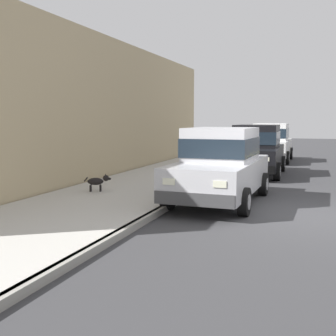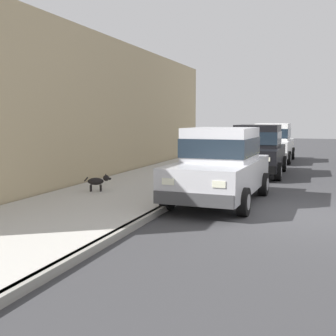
{
  "view_description": "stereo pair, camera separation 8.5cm",
  "coord_description": "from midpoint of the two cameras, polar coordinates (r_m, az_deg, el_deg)",
  "views": [
    {
      "loc": [
        0.15,
        -9.92,
        2.14
      ],
      "look_at": [
        -3.6,
        0.8,
        0.85
      ],
      "focal_mm": 46.14,
      "sensor_mm": 36.0,
      "label": 1
    },
    {
      "loc": [
        0.23,
        -9.89,
        2.14
      ],
      "look_at": [
        -3.6,
        0.8,
        0.85
      ],
      "focal_mm": 46.14,
      "sensor_mm": 36.0,
      "label": 2
    }
  ],
  "objects": [
    {
      "name": "sidewalk",
      "position": [
        11.37,
        -8.24,
        -4.08
      ],
      "size": [
        3.6,
        64.0,
        0.14
      ],
      "primitive_type": "cube",
      "color": "#B7B5AD",
      "rests_on": "ground"
    },
    {
      "name": "curb",
      "position": [
        10.67,
        0.4,
        -4.7
      ],
      "size": [
        0.16,
        64.0,
        0.14
      ],
      "primitive_type": "cube",
      "color": "gray",
      "rests_on": "ground"
    },
    {
      "name": "building_facade",
      "position": [
        16.31,
        -7.32,
        7.7
      ],
      "size": [
        0.5,
        20.0,
        5.0
      ],
      "primitive_type": "cube",
      "color": "tan",
      "rests_on": "ground"
    },
    {
      "name": "car_silver_sedan",
      "position": [
        11.2,
        6.74,
        0.51
      ],
      "size": [
        2.13,
        4.65,
        1.92
      ],
      "color": "#BCBCC1",
      "rests_on": "ground"
    },
    {
      "name": "car_white_sedan",
      "position": [
        22.56,
        13.33,
        3.37
      ],
      "size": [
        2.04,
        4.6,
        1.92
      ],
      "color": "white",
      "rests_on": "ground"
    },
    {
      "name": "dog_black",
      "position": [
        12.14,
        -9.46,
        -1.71
      ],
      "size": [
        0.71,
        0.38,
        0.49
      ],
      "color": "black",
      "rests_on": "sidewalk"
    },
    {
      "name": "ground_plane",
      "position": [
        10.13,
        17.88,
        -6.03
      ],
      "size": [
        80.0,
        80.0,
        0.0
      ],
      "primitive_type": "plane",
      "color": "#38383A"
    },
    {
      "name": "car_black_sedan",
      "position": [
        16.98,
        11.46,
        2.45
      ],
      "size": [
        2.1,
        4.63,
        1.92
      ],
      "color": "black",
      "rests_on": "ground"
    }
  ]
}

